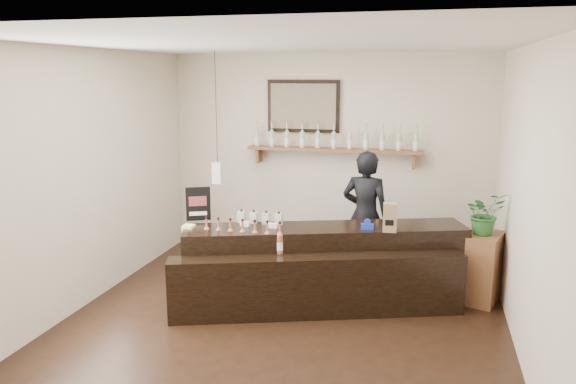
{
  "coord_description": "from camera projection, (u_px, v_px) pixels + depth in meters",
  "views": [
    {
      "loc": [
        1.38,
        -5.19,
        2.52
      ],
      "look_at": [
        -0.12,
        0.7,
        1.24
      ],
      "focal_mm": 35.0,
      "sensor_mm": 36.0,
      "label": 1
    }
  ],
  "objects": [
    {
      "name": "side_cabinet",
      "position": [
        480.0,
        267.0,
        6.3
      ],
      "size": [
        0.54,
        0.63,
        0.78
      ],
      "color": "brown",
      "rests_on": "ground"
    },
    {
      "name": "tape_dispenser",
      "position": [
        367.0,
        225.0,
        6.07
      ],
      "size": [
        0.14,
        0.07,
        0.12
      ],
      "color": "#182FA9",
      "rests_on": "counter"
    },
    {
      "name": "potted_plant",
      "position": [
        485.0,
        213.0,
        6.17
      ],
      "size": [
        0.56,
        0.54,
        0.47
      ],
      "primitive_type": "imported",
      "rotation": [
        0.0,
        0.0,
        0.54
      ],
      "color": "#266027",
      "rests_on": "side_cabinet"
    },
    {
      "name": "promo_sign",
      "position": [
        198.0,
        204.0,
        6.41
      ],
      "size": [
        0.26,
        0.14,
        0.39
      ],
      "color": "black",
      "rests_on": "counter"
    },
    {
      "name": "ground",
      "position": [
        283.0,
        324.0,
        5.78
      ],
      "size": [
        5.0,
        5.0,
        0.0
      ],
      "primitive_type": "plane",
      "color": "black",
      "rests_on": "ground"
    },
    {
      "name": "paper_bag",
      "position": [
        390.0,
        217.0,
        5.96
      ],
      "size": [
        0.15,
        0.12,
        0.31
      ],
      "color": "olive",
      "rests_on": "counter"
    },
    {
      "name": "counter",
      "position": [
        322.0,
        270.0,
        6.17
      ],
      "size": [
        3.12,
        1.82,
        1.02
      ],
      "color": "black",
      "rests_on": "ground"
    },
    {
      "name": "back_wall_decor",
      "position": [
        316.0,
        131.0,
        7.7
      ],
      "size": [
        2.66,
        0.96,
        1.69
      ],
      "color": "brown",
      "rests_on": "ground"
    },
    {
      "name": "shopkeeper",
      "position": [
        366.0,
        207.0,
        6.9
      ],
      "size": [
        0.72,
        0.53,
        1.83
      ],
      "primitive_type": "imported",
      "rotation": [
        0.0,
        0.0,
        2.99
      ],
      "color": "black",
      "rests_on": "ground"
    },
    {
      "name": "room_shell",
      "position": [
        282.0,
        160.0,
        5.42
      ],
      "size": [
        5.0,
        5.0,
        5.0
      ],
      "color": "beige",
      "rests_on": "ground"
    }
  ]
}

